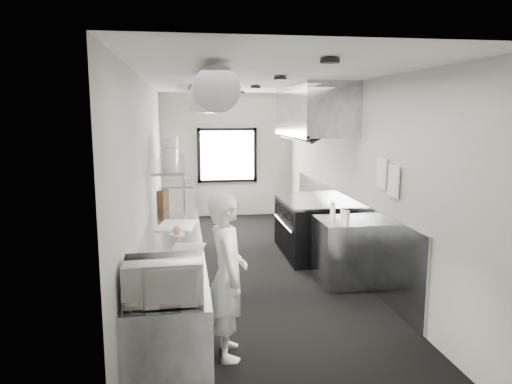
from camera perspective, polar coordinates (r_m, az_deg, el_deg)
name	(u,v)px	position (r m, az deg, el deg)	size (l,w,h in m)	color
floor	(252,271)	(7.29, -0.43, -9.38)	(3.00, 8.00, 0.01)	black
ceiling	(252,81)	(6.92, -0.46, 13.15)	(3.00, 8.00, 0.01)	silver
wall_back	(227,155)	(10.92, -3.47, 4.42)	(3.00, 0.02, 2.80)	#B1B0A8
wall_front	(342,263)	(3.15, 10.20, -8.33)	(3.00, 0.02, 2.80)	#B1B0A8
wall_left	(148,181)	(6.92, -12.84, 1.29)	(0.02, 8.00, 2.80)	#B1B0A8
wall_right	(351,177)	(7.33, 11.24, 1.79)	(0.02, 8.00, 2.80)	#B1B0A8
wall_cladding	(341,227)	(7.76, 10.15, -4.15)	(0.03, 5.50, 1.10)	gray
hvac_duct	(202,99)	(7.24, -6.51, 10.94)	(0.40, 0.40, 6.40)	gray
service_window	(227,155)	(10.88, -3.45, 4.40)	(1.36, 0.05, 1.25)	white
exhaust_hood	(313,111)	(7.81, 6.89, 9.65)	(0.81, 2.20, 0.88)	gray
prep_counter	(174,255)	(6.61, -9.79, -7.42)	(0.70, 6.00, 0.90)	gray
pass_shelf	(171,164)	(7.88, -10.13, 3.34)	(0.45, 3.00, 0.68)	gray
range	(308,227)	(8.02, 6.22, -4.19)	(0.88, 1.60, 0.94)	black
bottle_station	(342,252)	(6.77, 10.20, -7.04)	(0.65, 0.80, 0.90)	gray
far_work_table	(177,204)	(10.21, -9.44, -1.43)	(0.70, 1.20, 0.90)	gray
notice_sheet_a	(382,174)	(6.19, 14.81, 2.15)	(0.02, 0.28, 0.38)	white
notice_sheet_b	(394,181)	(5.88, 16.13, 1.23)	(0.02, 0.28, 0.38)	white
line_cook	(227,276)	(4.65, -3.43, -9.97)	(0.59, 0.39, 1.62)	silver
microwave	(163,280)	(3.84, -11.04, -10.27)	(0.56, 0.42, 0.33)	white
deli_tub_a	(153,265)	(4.60, -12.28, -8.57)	(0.13, 0.13, 0.09)	beige
deli_tub_b	(155,256)	(4.87, -12.04, -7.56)	(0.13, 0.13, 0.09)	beige
newspaper	(188,248)	(5.23, -8.15, -6.70)	(0.34, 0.42, 0.01)	silver
small_plate	(177,234)	(5.83, -9.44, -5.03)	(0.19, 0.19, 0.02)	silver
pastry	(177,230)	(5.82, -9.46, -4.48)	(0.10, 0.10, 0.10)	tan
cutting_board	(177,225)	(6.28, -9.44, -3.96)	(0.45, 0.61, 0.02)	white
knife_block	(163,199)	(7.56, -11.09, -0.78)	(0.11, 0.24, 0.27)	brown
plate_stack_a	(170,158)	(7.21, -10.28, 4.05)	(0.21, 0.21, 0.25)	silver
plate_stack_b	(171,155)	(7.47, -10.13, 4.34)	(0.21, 0.21, 0.27)	silver
plate_stack_c	(170,150)	(7.98, -10.30, 4.93)	(0.25, 0.25, 0.35)	silver
plate_stack_d	(171,147)	(8.61, -10.12, 5.34)	(0.24, 0.24, 0.38)	silver
squeeze_bottle_a	(347,218)	(6.36, 10.85, -3.05)	(0.06, 0.06, 0.19)	white
squeeze_bottle_b	(345,217)	(6.48, 10.60, -2.95)	(0.05, 0.05, 0.16)	white
squeeze_bottle_c	(342,215)	(6.59, 10.28, -2.72)	(0.05, 0.05, 0.16)	white
squeeze_bottle_d	(333,212)	(6.75, 9.25, -2.41)	(0.05, 0.05, 0.16)	white
squeeze_bottle_e	(333,209)	(6.86, 9.14, -2.05)	(0.07, 0.07, 0.20)	white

